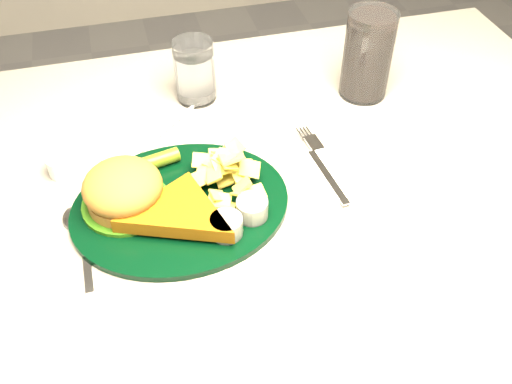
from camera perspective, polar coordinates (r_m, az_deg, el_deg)
table at (r=1.09m, az=-1.26°, el=-14.09°), size 1.20×0.80×0.75m
dinner_plate at (r=0.75m, az=-7.74°, el=0.16°), size 0.30×0.26×0.07m
water_glass at (r=0.94m, az=-6.16°, el=11.94°), size 0.07×0.07×0.10m
cola_glass at (r=0.95m, az=11.10°, el=13.31°), size 0.10×0.10×0.14m
fork_napkin at (r=0.82m, az=6.99°, el=1.92°), size 0.13×0.16×0.01m
spoon at (r=0.73m, az=-16.62°, el=-6.26°), size 0.04×0.15×0.01m
ramekin at (r=0.85m, az=-18.70°, el=2.62°), size 0.05×0.05×0.03m
wrapped_straw at (r=0.90m, az=-9.15°, el=6.10°), size 0.17×0.16×0.01m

